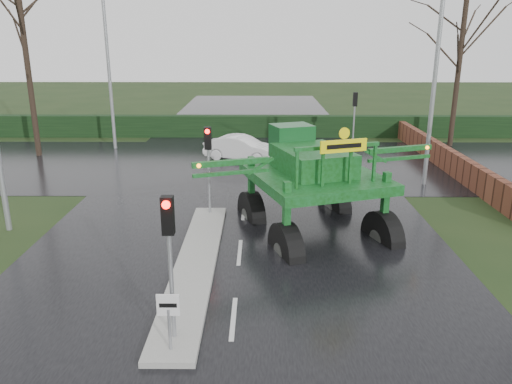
{
  "coord_description": "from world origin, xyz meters",
  "views": [
    {
      "loc": [
        0.65,
        -10.92,
        6.69
      ],
      "look_at": [
        0.53,
        4.25,
        2.0
      ],
      "focal_mm": 35.0,
      "sensor_mm": 36.0,
      "label": 1
    }
  ],
  "objects_px": {
    "traffic_signal_far": "(355,108)",
    "street_light_left_far": "(112,50)",
    "traffic_signal_mid": "(208,152)",
    "street_light_right": "(430,55)",
    "traffic_signal_near": "(169,238)",
    "keep_left_sign": "(169,313)",
    "crop_sprayer": "(284,180)",
    "white_sedan": "(242,160)"
  },
  "relations": [
    {
      "from": "traffic_signal_far",
      "to": "keep_left_sign",
      "type": "bearing_deg",
      "value": 70.07
    },
    {
      "from": "keep_left_sign",
      "to": "traffic_signal_far",
      "type": "bearing_deg",
      "value": 70.07
    },
    {
      "from": "traffic_signal_mid",
      "to": "keep_left_sign",
      "type": "bearing_deg",
      "value": -90.0
    },
    {
      "from": "crop_sprayer",
      "to": "street_light_left_far",
      "type": "bearing_deg",
      "value": 102.36
    },
    {
      "from": "traffic_signal_near",
      "to": "white_sedan",
      "type": "relative_size",
      "value": 0.83
    },
    {
      "from": "keep_left_sign",
      "to": "street_light_left_far",
      "type": "distance_m",
      "value": 23.11
    },
    {
      "from": "traffic_signal_near",
      "to": "traffic_signal_far",
      "type": "xyz_separation_m",
      "value": [
        7.8,
        21.02,
        0.0
      ]
    },
    {
      "from": "traffic_signal_far",
      "to": "traffic_signal_near",
      "type": "bearing_deg",
      "value": 69.64
    },
    {
      "from": "keep_left_sign",
      "to": "street_light_right",
      "type": "bearing_deg",
      "value": 54.88
    },
    {
      "from": "keep_left_sign",
      "to": "crop_sprayer",
      "type": "height_order",
      "value": "crop_sprayer"
    },
    {
      "from": "traffic_signal_far",
      "to": "street_light_left_far",
      "type": "relative_size",
      "value": 0.35
    },
    {
      "from": "traffic_signal_near",
      "to": "crop_sprayer",
      "type": "height_order",
      "value": "crop_sprayer"
    },
    {
      "from": "traffic_signal_mid",
      "to": "white_sedan",
      "type": "height_order",
      "value": "traffic_signal_mid"
    },
    {
      "from": "white_sedan",
      "to": "traffic_signal_mid",
      "type": "bearing_deg",
      "value": -164.79
    },
    {
      "from": "traffic_signal_far",
      "to": "street_light_left_far",
      "type": "xyz_separation_m",
      "value": [
        -14.69,
        -0.01,
        3.4
      ]
    },
    {
      "from": "keep_left_sign",
      "to": "white_sedan",
      "type": "relative_size",
      "value": 0.32
    },
    {
      "from": "traffic_signal_mid",
      "to": "street_light_left_far",
      "type": "height_order",
      "value": "street_light_left_far"
    },
    {
      "from": "keep_left_sign",
      "to": "street_light_left_far",
      "type": "bearing_deg",
      "value": 107.78
    },
    {
      "from": "traffic_signal_mid",
      "to": "street_light_right",
      "type": "relative_size",
      "value": 0.35
    },
    {
      "from": "traffic_signal_near",
      "to": "street_light_right",
      "type": "relative_size",
      "value": 0.35
    },
    {
      "from": "street_light_right",
      "to": "white_sedan",
      "type": "bearing_deg",
      "value": 150.49
    },
    {
      "from": "keep_left_sign",
      "to": "traffic_signal_near",
      "type": "bearing_deg",
      "value": 90.0
    },
    {
      "from": "traffic_signal_near",
      "to": "white_sedan",
      "type": "bearing_deg",
      "value": 87.07
    },
    {
      "from": "traffic_signal_far",
      "to": "street_light_right",
      "type": "xyz_separation_m",
      "value": [
        1.69,
        -8.01,
        3.4
      ]
    },
    {
      "from": "traffic_signal_near",
      "to": "traffic_signal_far",
      "type": "bearing_deg",
      "value": 69.64
    },
    {
      "from": "traffic_signal_far",
      "to": "white_sedan",
      "type": "height_order",
      "value": "traffic_signal_far"
    },
    {
      "from": "street_light_left_far",
      "to": "white_sedan",
      "type": "bearing_deg",
      "value": -21.93
    },
    {
      "from": "crop_sprayer",
      "to": "white_sedan",
      "type": "height_order",
      "value": "crop_sprayer"
    },
    {
      "from": "traffic_signal_near",
      "to": "street_light_right",
      "type": "distance_m",
      "value": 16.46
    },
    {
      "from": "traffic_signal_near",
      "to": "traffic_signal_mid",
      "type": "distance_m",
      "value": 8.5
    },
    {
      "from": "crop_sprayer",
      "to": "white_sedan",
      "type": "xyz_separation_m",
      "value": [
        -1.81,
        12.6,
        -2.39
      ]
    },
    {
      "from": "traffic_signal_near",
      "to": "crop_sprayer",
      "type": "bearing_deg",
      "value": 62.6
    },
    {
      "from": "traffic_signal_far",
      "to": "street_light_right",
      "type": "bearing_deg",
      "value": 101.95
    },
    {
      "from": "traffic_signal_near",
      "to": "street_light_right",
      "type": "xyz_separation_m",
      "value": [
        9.49,
        13.01,
        3.4
      ]
    },
    {
      "from": "street_light_right",
      "to": "crop_sprayer",
      "type": "height_order",
      "value": "street_light_right"
    },
    {
      "from": "traffic_signal_mid",
      "to": "crop_sprayer",
      "type": "height_order",
      "value": "crop_sprayer"
    },
    {
      "from": "traffic_signal_mid",
      "to": "street_light_left_far",
      "type": "bearing_deg",
      "value": 118.86
    },
    {
      "from": "traffic_signal_far",
      "to": "street_light_left_far",
      "type": "distance_m",
      "value": 15.08
    },
    {
      "from": "traffic_signal_near",
      "to": "crop_sprayer",
      "type": "distance_m",
      "value": 5.93
    },
    {
      "from": "traffic_signal_near",
      "to": "keep_left_sign",
      "type": "bearing_deg",
      "value": -90.0
    },
    {
      "from": "traffic_signal_far",
      "to": "street_light_right",
      "type": "relative_size",
      "value": 0.35
    },
    {
      "from": "street_light_right",
      "to": "street_light_left_far",
      "type": "xyz_separation_m",
      "value": [
        -16.39,
        8.0,
        0.0
      ]
    }
  ]
}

